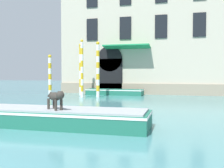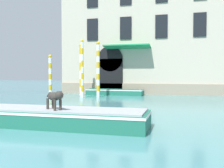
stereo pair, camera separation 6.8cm
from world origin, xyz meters
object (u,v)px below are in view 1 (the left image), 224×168
at_px(mooring_pole_2, 82,68).
at_px(boat_foreground, 43,116).
at_px(mooring_pole_3, 50,75).
at_px(dog_on_deck, 56,97).
at_px(mooring_pole_1, 81,69).
at_px(boat_moored_near_palazzo, 115,92).
at_px(mooring_pole_0, 98,69).

bearing_deg(mooring_pole_2, boat_foreground, -75.80).
relative_size(mooring_pole_2, mooring_pole_3, 1.30).
relative_size(dog_on_deck, mooring_pole_1, 0.20).
bearing_deg(boat_moored_near_palazzo, boat_foreground, -84.46).
xyz_separation_m(mooring_pole_0, mooring_pole_1, (-1.99, 1.33, 0.03)).
relative_size(boat_foreground, mooring_pole_2, 1.71).
bearing_deg(mooring_pole_1, dog_on_deck, -71.59).
height_order(dog_on_deck, mooring_pole_0, mooring_pole_0).
relative_size(boat_moored_near_palazzo, mooring_pole_0, 1.14).
xyz_separation_m(boat_moored_near_palazzo, mooring_pole_0, (-0.77, -2.32, 1.94)).
bearing_deg(mooring_pole_0, boat_foreground, -81.71).
xyz_separation_m(boat_foreground, boat_moored_near_palazzo, (-0.89, 13.67, -0.07)).
relative_size(boat_foreground, boat_moored_near_palazzo, 1.53).
xyz_separation_m(dog_on_deck, boat_moored_near_palazzo, (-1.58, 14.02, -0.81)).
xyz_separation_m(mooring_pole_1, mooring_pole_2, (0.99, -2.20, 0.01)).
height_order(dog_on_deck, mooring_pole_1, mooring_pole_1).
height_order(mooring_pole_1, mooring_pole_2, mooring_pole_2).
distance_m(dog_on_deck, mooring_pole_1, 13.79).
relative_size(dog_on_deck, boat_moored_near_palazzo, 0.17).
distance_m(dog_on_deck, mooring_pole_2, 11.40).
relative_size(boat_foreground, mooring_pole_3, 2.22).
bearing_deg(mooring_pole_0, boat_moored_near_palazzo, 71.75).
bearing_deg(dog_on_deck, mooring_pole_2, 142.14).
bearing_deg(mooring_pole_2, mooring_pole_3, 161.88).
relative_size(dog_on_deck, mooring_pole_3, 0.25).
height_order(mooring_pole_1, mooring_pole_3, mooring_pole_1).
xyz_separation_m(boat_foreground, mooring_pole_3, (-5.96, 11.56, 1.41)).
bearing_deg(mooring_pole_3, mooring_pole_0, -2.84).
height_order(mooring_pole_0, mooring_pole_3, mooring_pole_0).
height_order(mooring_pole_0, mooring_pole_1, mooring_pole_1).
bearing_deg(boat_foreground, boat_moored_near_palazzo, 92.74).
height_order(boat_foreground, mooring_pole_1, mooring_pole_1).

